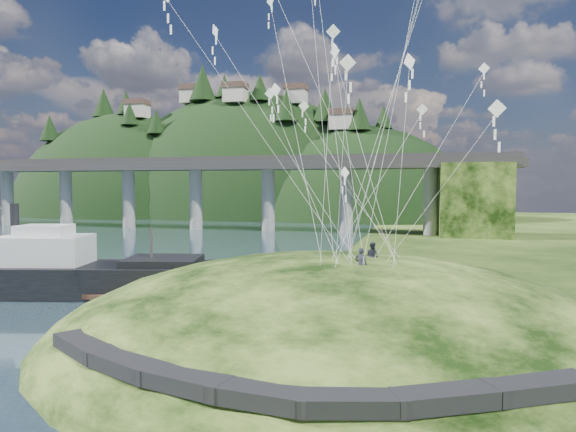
# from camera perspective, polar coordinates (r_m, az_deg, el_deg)

# --- Properties ---
(ground) EXTENTS (320.00, 320.00, 0.00)m
(ground) POSITION_cam_1_polar(r_m,az_deg,el_deg) (31.29, -10.16, -13.44)
(ground) COLOR black
(ground) RESTS_ON ground
(grass_hill) EXTENTS (36.00, 32.00, 13.00)m
(grass_hill) POSITION_cam_1_polar(r_m,az_deg,el_deg) (31.37, 5.48, -16.24)
(grass_hill) COLOR black
(grass_hill) RESTS_ON ground
(footpath) EXTENTS (22.29, 5.84, 0.83)m
(footpath) POSITION_cam_1_polar(r_m,az_deg,el_deg) (19.46, -1.76, -17.51)
(footpath) COLOR black
(footpath) RESTS_ON ground
(bridge) EXTENTS (160.00, 11.00, 15.00)m
(bridge) POSITION_cam_1_polar(r_m,az_deg,el_deg) (104.80, -7.44, 3.72)
(bridge) COLOR #2D2B2B
(bridge) RESTS_ON ground
(far_ridge) EXTENTS (153.00, 70.00, 94.50)m
(far_ridge) POSITION_cam_1_polar(r_m,az_deg,el_deg) (160.42, -6.14, -2.53)
(far_ridge) COLOR black
(far_ridge) RESTS_ON ground
(work_barge) EXTENTS (22.40, 10.61, 7.57)m
(work_barge) POSITION_cam_1_polar(r_m,az_deg,el_deg) (46.07, -22.47, -5.78)
(work_barge) COLOR black
(work_barge) RESTS_ON ground
(wooden_dock) EXTENTS (15.19, 3.18, 1.08)m
(wooden_dock) POSITION_cam_1_polar(r_m,az_deg,el_deg) (40.89, -15.14, -8.81)
(wooden_dock) COLOR #392117
(wooden_dock) RESTS_ON ground
(kite_flyers) EXTENTS (1.20, 3.60, 1.81)m
(kite_flyers) POSITION_cam_1_polar(r_m,az_deg,el_deg) (28.85, 8.93, -3.08)
(kite_flyers) COLOR #282935
(kite_flyers) RESTS_ON ground
(kite_swarm) EXTENTS (17.92, 16.63, 18.29)m
(kite_swarm) POSITION_cam_1_polar(r_m,az_deg,el_deg) (32.75, 5.93, 20.61)
(kite_swarm) COLOR white
(kite_swarm) RESTS_ON ground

